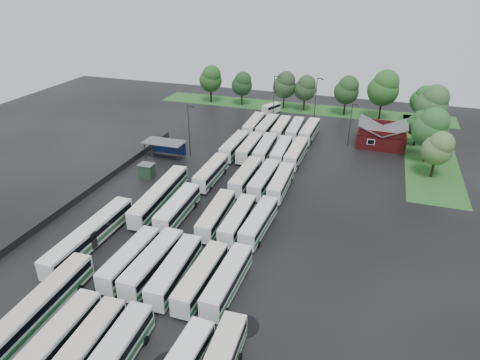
% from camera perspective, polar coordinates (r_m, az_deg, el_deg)
% --- Properties ---
extents(ground, '(160.00, 160.00, 0.00)m').
position_cam_1_polar(ground, '(64.17, -5.11, -6.26)').
color(ground, black).
rests_on(ground, ground).
extents(brick_building, '(10.07, 8.60, 5.39)m').
position_cam_1_polar(brick_building, '(97.69, 18.33, 5.44)').
color(brick_building, maroon).
rests_on(brick_building, ground).
extents(wash_shed, '(8.20, 4.20, 3.58)m').
position_cam_1_polar(wash_shed, '(87.45, -9.95, 4.80)').
color(wash_shed, '#2D2D30').
rests_on(wash_shed, ground).
extents(utility_hut, '(2.70, 2.20, 2.62)m').
position_cam_1_polar(utility_hut, '(80.12, -12.31, 1.24)').
color(utility_hut, '#1D3523').
rests_on(utility_hut, ground).
extents(grass_strip_north, '(80.00, 10.00, 0.01)m').
position_cam_1_polar(grass_strip_north, '(120.94, 8.03, 9.47)').
color(grass_strip_north, '#245D1F').
rests_on(grass_strip_north, ground).
extents(grass_strip_east, '(10.00, 50.00, 0.01)m').
position_cam_1_polar(grass_strip_east, '(99.03, 23.93, 3.60)').
color(grass_strip_east, '#245D1F').
rests_on(grass_strip_east, ground).
extents(west_fence, '(0.10, 50.00, 1.20)m').
position_cam_1_polar(west_fence, '(80.11, -17.60, -0.01)').
color(west_fence, '#2D2D30').
rests_on(west_fence, ground).
extents(bus_r0c0, '(2.82, 11.85, 3.28)m').
position_cam_1_polar(bus_r0c0, '(48.12, -23.21, -19.01)').
color(bus_r0c0, silver).
rests_on(bus_r0c0, ground).
extents(bus_r0c1, '(3.02, 11.76, 3.24)m').
position_cam_1_polar(bus_r0c1, '(46.37, -20.01, -20.42)').
color(bus_r0c1, silver).
rests_on(bus_r0c1, ground).
extents(bus_r0c2, '(2.97, 12.02, 3.32)m').
position_cam_1_polar(bus_r0c2, '(44.84, -16.58, -21.70)').
color(bus_r0c2, silver).
rests_on(bus_r0c2, ground).
extents(bus_r1c0, '(2.57, 11.36, 3.15)m').
position_cam_1_polar(bus_r1c0, '(56.37, -14.44, -10.09)').
color(bus_r1c0, silver).
rests_on(bus_r1c0, ground).
extents(bus_r1c1, '(2.76, 12.00, 3.33)m').
position_cam_1_polar(bus_r1c1, '(54.90, -11.54, -10.72)').
color(bus_r1c1, silver).
rests_on(bus_r1c1, ground).
extents(bus_r1c2, '(2.94, 11.81, 3.26)m').
position_cam_1_polar(bus_r1c2, '(53.28, -8.64, -11.79)').
color(bus_r1c2, silver).
rests_on(bus_r1c2, ground).
extents(bus_r1c3, '(2.64, 11.50, 3.19)m').
position_cam_1_polar(bus_r1c3, '(51.94, -5.19, -12.77)').
color(bus_r1c3, silver).
rests_on(bus_r1c3, ground).
extents(bus_r1c4, '(2.63, 11.46, 3.18)m').
position_cam_1_polar(bus_r1c4, '(51.42, -1.67, -13.14)').
color(bus_r1c4, silver).
rests_on(bus_r1c4, ground).
extents(bus_r2c0, '(2.78, 11.91, 3.30)m').
position_cam_1_polar(bus_r2c0, '(65.84, -8.28, -3.69)').
color(bus_r2c0, silver).
rests_on(bus_r2c0, ground).
extents(bus_r2c2, '(2.89, 11.63, 3.21)m').
position_cam_1_polar(bus_r2c2, '(63.57, -3.19, -4.65)').
color(bus_r2c2, silver).
rests_on(bus_r2c2, ground).
extents(bus_r2c3, '(2.53, 11.30, 3.14)m').
position_cam_1_polar(bus_r2c3, '(62.38, -0.31, -5.31)').
color(bus_r2c3, silver).
rests_on(bus_r2c3, ground).
extents(bus_r2c4, '(2.83, 11.38, 3.15)m').
position_cam_1_polar(bus_r2c4, '(61.95, 2.54, -5.58)').
color(bus_r2c4, silver).
rests_on(bus_r2c4, ground).
extents(bus_r3c0, '(2.55, 11.66, 3.24)m').
position_cam_1_polar(bus_r3c0, '(76.76, -3.83, 1.06)').
color(bus_r3c0, silver).
rests_on(bus_r3c0, ground).
extents(bus_r3c2, '(2.65, 11.83, 3.28)m').
position_cam_1_polar(bus_r3c2, '(74.96, 0.79, 0.49)').
color(bus_r3c2, silver).
rests_on(bus_r3c2, ground).
extents(bus_r3c3, '(2.74, 11.73, 3.25)m').
position_cam_1_polar(bus_r3c3, '(74.07, 3.22, 0.10)').
color(bus_r3c3, silver).
rests_on(bus_r3c3, ground).
extents(bus_r3c4, '(2.56, 11.34, 3.15)m').
position_cam_1_polar(bus_r3c4, '(73.36, 5.48, -0.30)').
color(bus_r3c4, silver).
rests_on(bus_r3c4, ground).
extents(bus_r4c0, '(2.62, 11.80, 3.28)m').
position_cam_1_polar(bus_r4c0, '(88.26, -0.73, 4.58)').
color(bus_r4c0, silver).
rests_on(bus_r4c0, ground).
extents(bus_r4c1, '(2.52, 11.59, 3.22)m').
position_cam_1_polar(bus_r4c1, '(87.42, 1.32, 4.34)').
color(bus_r4c1, silver).
rests_on(bus_r4c1, ground).
extents(bus_r4c2, '(2.96, 11.90, 3.29)m').
position_cam_1_polar(bus_r4c2, '(86.91, 3.39, 4.19)').
color(bus_r4c2, silver).
rests_on(bus_r4c2, ground).
extents(bus_r4c3, '(2.75, 11.37, 3.15)m').
position_cam_1_polar(bus_r4c3, '(86.13, 5.51, 3.84)').
color(bus_r4c3, silver).
rests_on(bus_r4c3, ground).
extents(bus_r4c4, '(2.67, 11.73, 3.25)m').
position_cam_1_polar(bus_r4c4, '(85.37, 7.49, 3.57)').
color(bus_r4c4, silver).
rests_on(bus_r4c4, ground).
extents(bus_r5c0, '(2.86, 11.86, 3.28)m').
position_cam_1_polar(bus_r5c0, '(100.66, 1.89, 7.34)').
color(bus_r5c0, silver).
rests_on(bus_r5c0, ground).
extents(bus_r5c1, '(2.62, 11.63, 3.23)m').
position_cam_1_polar(bus_r5c1, '(99.83, 3.67, 7.12)').
color(bus_r5c1, silver).
rests_on(bus_r5c1, ground).
extents(bus_r5c2, '(2.67, 11.49, 3.19)m').
position_cam_1_polar(bus_r5c2, '(98.97, 5.49, 6.87)').
color(bus_r5c2, silver).
rests_on(bus_r5c2, ground).
extents(bus_r5c3, '(2.69, 11.36, 3.15)m').
position_cam_1_polar(bus_r5c3, '(98.68, 7.37, 6.70)').
color(bus_r5c3, silver).
rests_on(bus_r5c3, ground).
extents(bus_r5c4, '(2.84, 11.71, 3.24)m').
position_cam_1_polar(bus_r5c4, '(97.99, 9.24, 6.46)').
color(bus_r5c4, silver).
rests_on(bus_r5c4, ground).
extents(artic_bus_west_a, '(2.95, 17.27, 3.19)m').
position_cam_1_polar(artic_bus_west_a, '(52.34, -25.53, -15.38)').
color(artic_bus_west_a, silver).
rests_on(artic_bus_west_a, ground).
extents(artic_bus_west_b, '(3.35, 17.64, 3.26)m').
position_cam_1_polar(artic_bus_west_b, '(70.03, -10.63, -1.96)').
color(artic_bus_west_b, silver).
rests_on(artic_bus_west_b, ground).
extents(artic_bus_west_c, '(2.61, 17.55, 3.25)m').
position_cam_1_polar(artic_bus_west_c, '(62.29, -19.34, -6.95)').
color(artic_bus_west_c, silver).
rests_on(artic_bus_west_c, ground).
extents(minibus, '(4.21, 6.04, 2.48)m').
position_cam_1_polar(minibus, '(115.28, 4.21, 9.53)').
color(minibus, white).
rests_on(minibus, ground).
extents(tree_north_0, '(6.40, 6.40, 10.60)m').
position_cam_1_polar(tree_north_0, '(124.12, -3.90, 13.35)').
color(tree_north_0, black).
rests_on(tree_north_0, ground).
extents(tree_north_1, '(5.69, 5.69, 9.43)m').
position_cam_1_polar(tree_north_1, '(121.25, 0.31, 12.73)').
color(tree_north_1, black).
rests_on(tree_north_1, ground).
extents(tree_north_2, '(6.22, 6.22, 10.30)m').
position_cam_1_polar(tree_north_2, '(118.28, 6.01, 12.53)').
color(tree_north_2, '#36261E').
rests_on(tree_north_2, ground).
extents(tree_north_3, '(5.85, 5.85, 9.69)m').
position_cam_1_polar(tree_north_3, '(117.30, 8.75, 12.06)').
color(tree_north_3, black).
rests_on(tree_north_3, ground).
extents(tree_north_4, '(6.31, 6.31, 10.45)m').
position_cam_1_polar(tree_north_4, '(115.23, 14.09, 11.58)').
color(tree_north_4, black).
rests_on(tree_north_4, ground).
extents(tree_north_5, '(7.67, 7.67, 12.70)m').
position_cam_1_polar(tree_north_5, '(113.83, 18.66, 11.58)').
color(tree_north_5, black).
rests_on(tree_north_5, ground).
extents(tree_north_6, '(5.81, 5.81, 9.63)m').
position_cam_1_polar(tree_north_6, '(114.57, 23.95, 9.77)').
color(tree_north_6, black).
rests_on(tree_north_6, ground).
extents(tree_east_0, '(5.44, 5.41, 8.96)m').
position_cam_1_polar(tree_east_0, '(84.30, 24.94, 3.87)').
color(tree_east_0, black).
rests_on(tree_east_0, ground).
extents(tree_east_1, '(6.82, 6.82, 11.29)m').
position_cam_1_polar(tree_east_1, '(90.15, 24.17, 6.41)').
color(tree_east_1, '#3A2915').
rests_on(tree_east_1, ground).
extents(tree_east_2, '(4.86, 4.84, 8.01)m').
position_cam_1_polar(tree_east_2, '(99.00, 22.75, 7.01)').
color(tree_east_2, black).
rests_on(tree_east_2, ground).
extents(tree_east_3, '(7.24, 7.24, 11.99)m').
position_cam_1_polar(tree_east_3, '(105.52, 24.31, 9.30)').
color(tree_east_3, black).
rests_on(tree_east_3, ground).
extents(tree_east_4, '(5.79, 5.79, 9.58)m').
position_cam_1_polar(tree_east_4, '(114.46, 23.23, 9.87)').
color(tree_east_4, black).
rests_on(tree_east_4, ground).
extents(lamp_post_ne, '(1.44, 0.28, 9.35)m').
position_cam_1_polar(lamp_post_ne, '(94.43, 14.58, 7.54)').
color(lamp_post_ne, '#2D2D30').
rests_on(lamp_post_ne, ground).
extents(lamp_post_nw, '(1.63, 0.32, 10.61)m').
position_cam_1_polar(lamp_post_nw, '(86.63, -6.76, 7.05)').
color(lamp_post_nw, '#2D2D30').
rests_on(lamp_post_nw, ground).
extents(lamp_post_back_w, '(1.63, 0.32, 10.60)m').
position_cam_1_polar(lamp_post_back_w, '(111.15, 4.63, 11.44)').
color(lamp_post_back_w, '#2D2D30').
rests_on(lamp_post_back_w, ground).
extents(lamp_post_back_e, '(1.66, 0.32, 10.81)m').
position_cam_1_polar(lamp_post_back_e, '(109.17, 10.16, 10.92)').
color(lamp_post_back_e, '#2D2D30').
rests_on(lamp_post_back_e, ground).
extents(puddle_0, '(3.90, 3.90, 0.01)m').
position_cam_1_polar(puddle_0, '(54.33, -17.39, -14.44)').
color(puddle_0, black).
rests_on(puddle_0, ground).
extents(puddle_2, '(4.77, 4.77, 0.01)m').
position_cam_1_polar(puddle_2, '(71.37, -11.85, -3.16)').
color(puddle_2, black).
rests_on(puddle_2, ground).
extents(puddle_3, '(4.83, 4.83, 0.01)m').
position_cam_1_polar(puddle_3, '(58.49, -1.63, -9.74)').
color(puddle_3, black).
rests_on(puddle_3, ground).
extents(puddle_4, '(3.67, 3.67, 0.01)m').
position_cam_1_polar(puddle_4, '(48.47, 0.33, -18.89)').
color(puddle_4, black).
rests_on(puddle_4, ground).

